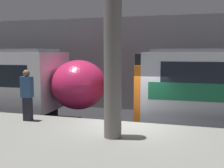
# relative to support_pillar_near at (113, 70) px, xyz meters

# --- Properties ---
(ground_plane) EXTENTS (120.00, 120.00, 0.00)m
(ground_plane) POSITION_rel_support_pillar_near_xyz_m (0.08, 1.70, -2.90)
(ground_plane) COLOR black
(platform) EXTENTS (40.00, 4.74, 1.03)m
(platform) POSITION_rel_support_pillar_near_xyz_m (0.08, -0.67, -2.39)
(platform) COLOR slate
(platform) RESTS_ON ground
(station_rear_barrier) EXTENTS (50.00, 0.15, 5.36)m
(station_rear_barrier) POSITION_rel_support_pillar_near_xyz_m (0.08, 8.11, -0.22)
(station_rear_barrier) COLOR gray
(station_rear_barrier) RESTS_ON ground
(support_pillar_near) EXTENTS (0.48, 0.48, 3.74)m
(support_pillar_near) POSITION_rel_support_pillar_near_xyz_m (0.00, 0.00, 0.00)
(support_pillar_near) COLOR slate
(support_pillar_near) RESTS_ON platform
(person_waiting) EXTENTS (0.38, 0.24, 1.75)m
(person_waiting) POSITION_rel_support_pillar_near_xyz_m (-3.27, 0.90, -0.94)
(person_waiting) COLOR black
(person_waiting) RESTS_ON platform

